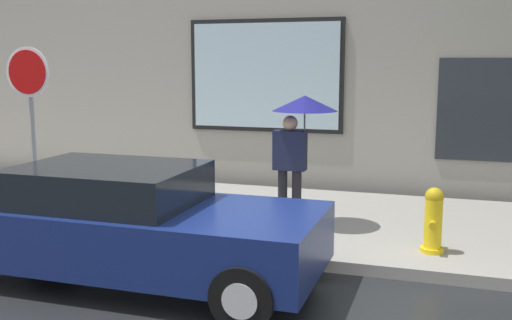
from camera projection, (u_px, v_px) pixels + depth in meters
ground_plane at (237, 295)px, 6.53m from camera, size 60.00×60.00×0.00m
sidewalk at (302, 220)px, 9.34m from camera, size 20.00×4.00×0.15m
building_facade at (335, 10)px, 11.14m from camera, size 20.00×0.67×7.00m
parked_car at (123, 224)px, 6.87m from camera, size 4.50×1.86×1.35m
fire_hydrant at (433, 221)px, 7.47m from camera, size 0.30×0.44×0.83m
pedestrian_with_umbrella at (300, 124)px, 8.58m from camera, size 0.94×0.94×1.90m
stop_sign at (30, 98)px, 9.03m from camera, size 0.76×0.10×2.60m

